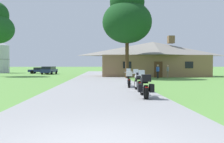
# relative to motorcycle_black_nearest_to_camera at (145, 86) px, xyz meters

# --- Properties ---
(ground_plane) EXTENTS (500.00, 500.00, 0.00)m
(ground_plane) POSITION_rel_motorcycle_black_nearest_to_camera_xyz_m (-2.16, 13.27, -0.61)
(ground_plane) COLOR #56893D
(asphalt_driveway) EXTENTS (6.40, 80.00, 0.06)m
(asphalt_driveway) POSITION_rel_motorcycle_black_nearest_to_camera_xyz_m (-2.16, 11.27, -0.58)
(asphalt_driveway) COLOR gray
(asphalt_driveway) RESTS_ON ground
(motorcycle_black_nearest_to_camera) EXTENTS (0.75, 2.08, 1.30)m
(motorcycle_black_nearest_to_camera) POSITION_rel_motorcycle_black_nearest_to_camera_xyz_m (0.00, 0.00, 0.00)
(motorcycle_black_nearest_to_camera) COLOR black
(motorcycle_black_nearest_to_camera) RESTS_ON asphalt_driveway
(motorcycle_silver_second_in_row) EXTENTS (0.66, 2.08, 1.30)m
(motorcycle_silver_second_in_row) POSITION_rel_motorcycle_black_nearest_to_camera_xyz_m (0.16, 2.99, 0.01)
(motorcycle_silver_second_in_row) COLOR black
(motorcycle_silver_second_in_row) RESTS_ON asphalt_driveway
(motorcycle_black_farthest_in_row) EXTENTS (0.67, 2.08, 1.30)m
(motorcycle_black_farthest_in_row) POSITION_rel_motorcycle_black_nearest_to_camera_xyz_m (-0.08, 5.64, 0.01)
(motorcycle_black_farthest_in_row) COLOR black
(motorcycle_black_farthest_in_row) RESTS_ON asphalt_driveway
(stone_lodge) EXTENTS (15.75, 6.96, 5.94)m
(stone_lodge) POSITION_rel_motorcycle_black_nearest_to_camera_xyz_m (5.57, 23.30, 1.99)
(stone_lodge) COLOR brown
(stone_lodge) RESTS_ON ground
(bystander_blue_shirt_near_lodge) EXTENTS (0.41, 0.42, 1.69)m
(bystander_blue_shirt_near_lodge) POSITION_rel_motorcycle_black_nearest_to_camera_xyz_m (4.94, 17.74, 0.34)
(bystander_blue_shirt_near_lodge) COLOR black
(bystander_blue_shirt_near_lodge) RESTS_ON ground
(bystander_gray_shirt_beside_signpost) EXTENTS (0.24, 0.55, 1.67)m
(bystander_gray_shirt_beside_signpost) POSITION_rel_motorcycle_black_nearest_to_camera_xyz_m (6.27, 18.04, 0.32)
(bystander_gray_shirt_beside_signpost) COLOR #75664C
(bystander_gray_shirt_beside_signpost) RESTS_ON ground
(tree_by_lodge_front) EXTENTS (5.98, 5.98, 11.45)m
(tree_by_lodge_front) POSITION_rel_motorcycle_black_nearest_to_camera_xyz_m (1.11, 17.54, 6.91)
(tree_by_lodge_front) COLOR #422D19
(tree_by_lodge_front) RESTS_ON ground
(parked_navy_suv_far_left) EXTENTS (2.26, 4.75, 1.40)m
(parked_navy_suv_far_left) POSITION_rel_motorcycle_black_nearest_to_camera_xyz_m (-11.41, 32.12, 0.17)
(parked_navy_suv_far_left) COLOR navy
(parked_navy_suv_far_left) RESTS_ON ground
(parked_navy_sedan_far_left) EXTENTS (4.22, 1.96, 1.20)m
(parked_navy_sedan_far_left) POSITION_rel_motorcycle_black_nearest_to_camera_xyz_m (-13.89, 35.41, 0.03)
(parked_navy_sedan_far_left) COLOR navy
(parked_navy_sedan_far_left) RESTS_ON ground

